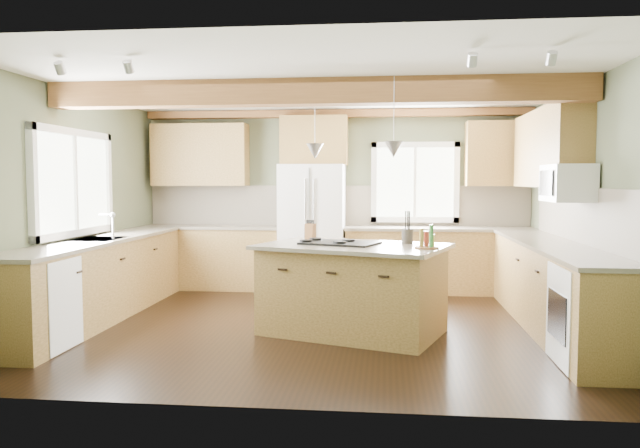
# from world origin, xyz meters

# --- Properties ---
(floor) EXTENTS (5.60, 5.60, 0.00)m
(floor) POSITION_xyz_m (0.00, 0.00, 0.00)
(floor) COLOR black
(floor) RESTS_ON ground
(ceiling) EXTENTS (5.60, 5.60, 0.00)m
(ceiling) POSITION_xyz_m (0.00, 0.00, 2.60)
(ceiling) COLOR silver
(ceiling) RESTS_ON wall_back
(wall_back) EXTENTS (5.60, 0.00, 5.60)m
(wall_back) POSITION_xyz_m (0.00, 2.50, 1.30)
(wall_back) COLOR #4D553C
(wall_back) RESTS_ON ground
(wall_left) EXTENTS (0.00, 5.00, 5.00)m
(wall_left) POSITION_xyz_m (-2.80, 0.00, 1.30)
(wall_left) COLOR #4D553C
(wall_left) RESTS_ON ground
(wall_right) EXTENTS (0.00, 5.00, 5.00)m
(wall_right) POSITION_xyz_m (2.80, 0.00, 1.30)
(wall_right) COLOR #4D553C
(wall_right) RESTS_ON ground
(ceiling_beam) EXTENTS (5.55, 0.26, 0.26)m
(ceiling_beam) POSITION_xyz_m (0.00, -0.30, 2.47)
(ceiling_beam) COLOR brown
(ceiling_beam) RESTS_ON ceiling
(soffit_trim) EXTENTS (5.55, 0.20, 0.10)m
(soffit_trim) POSITION_xyz_m (0.00, 2.40, 2.54)
(soffit_trim) COLOR brown
(soffit_trim) RESTS_ON ceiling
(backsplash_back) EXTENTS (5.58, 0.03, 0.58)m
(backsplash_back) POSITION_xyz_m (0.00, 2.48, 1.21)
(backsplash_back) COLOR brown
(backsplash_back) RESTS_ON wall_back
(backsplash_right) EXTENTS (0.03, 3.70, 0.58)m
(backsplash_right) POSITION_xyz_m (2.78, 0.05, 1.21)
(backsplash_right) COLOR brown
(backsplash_right) RESTS_ON wall_right
(base_cab_back_left) EXTENTS (2.02, 0.60, 0.88)m
(base_cab_back_left) POSITION_xyz_m (-1.79, 2.20, 0.44)
(base_cab_back_left) COLOR brown
(base_cab_back_left) RESTS_ON floor
(counter_back_left) EXTENTS (2.06, 0.64, 0.04)m
(counter_back_left) POSITION_xyz_m (-1.79, 2.20, 0.90)
(counter_back_left) COLOR #4A4336
(counter_back_left) RESTS_ON base_cab_back_left
(base_cab_back_right) EXTENTS (2.62, 0.60, 0.88)m
(base_cab_back_right) POSITION_xyz_m (1.49, 2.20, 0.44)
(base_cab_back_right) COLOR brown
(base_cab_back_right) RESTS_ON floor
(counter_back_right) EXTENTS (2.66, 0.64, 0.04)m
(counter_back_right) POSITION_xyz_m (1.49, 2.20, 0.90)
(counter_back_right) COLOR #4A4336
(counter_back_right) RESTS_ON base_cab_back_right
(base_cab_left) EXTENTS (0.60, 3.70, 0.88)m
(base_cab_left) POSITION_xyz_m (-2.50, 0.05, 0.44)
(base_cab_left) COLOR brown
(base_cab_left) RESTS_ON floor
(counter_left) EXTENTS (0.64, 3.74, 0.04)m
(counter_left) POSITION_xyz_m (-2.50, 0.05, 0.90)
(counter_left) COLOR #4A4336
(counter_left) RESTS_ON base_cab_left
(base_cab_right) EXTENTS (0.60, 3.70, 0.88)m
(base_cab_right) POSITION_xyz_m (2.50, 0.05, 0.44)
(base_cab_right) COLOR brown
(base_cab_right) RESTS_ON floor
(counter_right) EXTENTS (0.64, 3.74, 0.04)m
(counter_right) POSITION_xyz_m (2.50, 0.05, 0.90)
(counter_right) COLOR #4A4336
(counter_right) RESTS_ON base_cab_right
(upper_cab_back_left) EXTENTS (1.40, 0.35, 0.90)m
(upper_cab_back_left) POSITION_xyz_m (-1.99, 2.33, 1.95)
(upper_cab_back_left) COLOR brown
(upper_cab_back_left) RESTS_ON wall_back
(upper_cab_over_fridge) EXTENTS (0.96, 0.35, 0.70)m
(upper_cab_over_fridge) POSITION_xyz_m (-0.30, 2.33, 2.15)
(upper_cab_over_fridge) COLOR brown
(upper_cab_over_fridge) RESTS_ON wall_back
(upper_cab_right) EXTENTS (0.35, 2.20, 0.90)m
(upper_cab_right) POSITION_xyz_m (2.62, 0.90, 1.95)
(upper_cab_right) COLOR brown
(upper_cab_right) RESTS_ON wall_right
(upper_cab_back_corner) EXTENTS (0.90, 0.35, 0.90)m
(upper_cab_back_corner) POSITION_xyz_m (2.30, 2.33, 1.95)
(upper_cab_back_corner) COLOR brown
(upper_cab_back_corner) RESTS_ON wall_back
(window_left) EXTENTS (0.04, 1.60, 1.05)m
(window_left) POSITION_xyz_m (-2.78, 0.05, 1.55)
(window_left) COLOR white
(window_left) RESTS_ON wall_left
(window_back) EXTENTS (1.10, 0.04, 1.00)m
(window_back) POSITION_xyz_m (1.15, 2.48, 1.55)
(window_back) COLOR white
(window_back) RESTS_ON wall_back
(sink) EXTENTS (0.50, 0.65, 0.03)m
(sink) POSITION_xyz_m (-2.50, 0.05, 0.91)
(sink) COLOR #262628
(sink) RESTS_ON counter_left
(faucet) EXTENTS (0.02, 0.02, 0.28)m
(faucet) POSITION_xyz_m (-2.32, 0.05, 1.05)
(faucet) COLOR #B2B2B7
(faucet) RESTS_ON sink
(dishwasher) EXTENTS (0.60, 0.60, 0.84)m
(dishwasher) POSITION_xyz_m (-2.49, -1.25, 0.43)
(dishwasher) COLOR white
(dishwasher) RESTS_ON floor
(oven) EXTENTS (0.60, 0.72, 0.84)m
(oven) POSITION_xyz_m (2.49, -1.25, 0.43)
(oven) COLOR white
(oven) RESTS_ON floor
(microwave) EXTENTS (0.40, 0.70, 0.38)m
(microwave) POSITION_xyz_m (2.58, -0.05, 1.55)
(microwave) COLOR white
(microwave) RESTS_ON wall_right
(pendant_left) EXTENTS (0.18, 0.18, 0.16)m
(pendant_left) POSITION_xyz_m (-0.01, -0.16, 1.88)
(pendant_left) COLOR #B2B2B7
(pendant_left) RESTS_ON ceiling
(pendant_right) EXTENTS (0.18, 0.18, 0.16)m
(pendant_right) POSITION_xyz_m (0.81, -0.44, 1.88)
(pendant_right) COLOR #B2B2B7
(pendant_right) RESTS_ON ceiling
(refrigerator) EXTENTS (0.90, 0.74, 1.80)m
(refrigerator) POSITION_xyz_m (-0.30, 2.12, 0.90)
(refrigerator) COLOR white
(refrigerator) RESTS_ON floor
(island) EXTENTS (1.98, 1.57, 0.88)m
(island) POSITION_xyz_m (0.40, -0.30, 0.44)
(island) COLOR brown
(island) RESTS_ON floor
(island_top) EXTENTS (2.12, 1.72, 0.04)m
(island_top) POSITION_xyz_m (0.40, -0.30, 0.90)
(island_top) COLOR #4A4336
(island_top) RESTS_ON island
(cooktop) EXTENTS (0.87, 0.72, 0.02)m
(cooktop) POSITION_xyz_m (0.26, -0.25, 0.93)
(cooktop) COLOR black
(cooktop) RESTS_ON island_top
(knife_block) EXTENTS (0.13, 0.12, 0.18)m
(knife_block) POSITION_xyz_m (-0.10, 0.21, 1.01)
(knife_block) COLOR brown
(knife_block) RESTS_ON island_top
(utensil_crock) EXTENTS (0.16, 0.16, 0.16)m
(utensil_crock) POSITION_xyz_m (0.96, -0.13, 1.00)
(utensil_crock) COLOR #433C35
(utensil_crock) RESTS_ON island_top
(bottle_tray) EXTENTS (0.30, 0.30, 0.22)m
(bottle_tray) POSITION_xyz_m (1.13, -0.58, 1.03)
(bottle_tray) COLOR brown
(bottle_tray) RESTS_ON island_top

